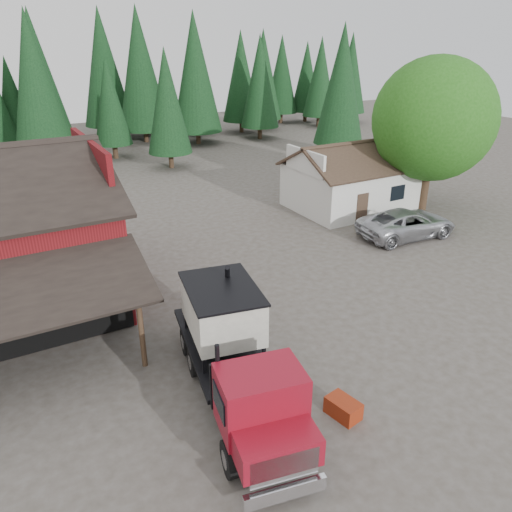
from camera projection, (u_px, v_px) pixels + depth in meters
ground at (301, 351)px, 19.49m from camera, size 120.00×120.00×0.00m
farmhouse at (351, 184)px, 34.97m from camera, size 8.60×6.42×4.65m
deciduous_tree at (434, 124)px, 32.64m from camera, size 8.00×8.00×10.20m
conifer_backdrop at (78, 150)px, 52.85m from camera, size 76.00×16.00×16.00m
near_pine_b at (167, 101)px, 43.61m from camera, size 3.96×3.96×10.40m
near_pine_c at (341, 85)px, 47.21m from camera, size 4.84×4.84×12.40m
near_pine_d at (36, 85)px, 41.68m from camera, size 5.28×5.28×13.40m
feed_truck at (235, 352)px, 16.17m from camera, size 4.04×9.27×4.06m
silver_car at (407, 223)px, 30.07m from camera, size 6.36×3.34×1.71m
equip_box at (343, 408)px, 16.07m from camera, size 0.89×1.21×0.60m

